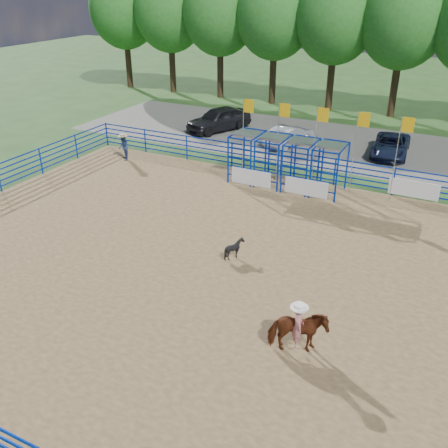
# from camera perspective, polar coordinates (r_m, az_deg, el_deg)

# --- Properties ---
(ground) EXTENTS (120.00, 120.00, 0.00)m
(ground) POSITION_cam_1_polar(r_m,az_deg,el_deg) (18.62, 3.95, -6.04)
(ground) COLOR #305522
(ground) RESTS_ON ground
(arena_dirt) EXTENTS (30.00, 20.00, 0.02)m
(arena_dirt) POSITION_cam_1_polar(r_m,az_deg,el_deg) (18.61, 3.95, -6.01)
(arena_dirt) COLOR olive
(arena_dirt) RESTS_ON ground
(gravel_strip) EXTENTS (40.00, 10.00, 0.01)m
(gravel_strip) POSITION_cam_1_polar(r_m,az_deg,el_deg) (33.59, 15.66, 8.34)
(gravel_strip) COLOR #67655C
(gravel_strip) RESTS_ON ground
(horse_and_rider) EXTENTS (1.87, 1.42, 2.37)m
(horse_and_rider) POSITION_cam_1_polar(r_m,az_deg,el_deg) (14.90, 8.42, -11.75)
(horse_and_rider) COLOR #5A2712
(horse_and_rider) RESTS_ON arena_dirt
(calf) EXTENTS (0.93, 0.87, 0.82)m
(calf) POSITION_cam_1_polar(r_m,az_deg,el_deg) (19.51, 1.20, -2.82)
(calf) COLOR black
(calf) RESTS_ON arena_dirt
(spectator_cowboy) EXTENTS (0.92, 0.93, 1.57)m
(spectator_cowboy) POSITION_cam_1_polar(r_m,az_deg,el_deg) (30.56, -11.42, 8.61)
(spectator_cowboy) COLOR navy
(spectator_cowboy) RESTS_ON arena_dirt
(car_a) EXTENTS (3.80, 5.21, 1.65)m
(car_a) POSITION_cam_1_polar(r_m,az_deg,el_deg) (36.06, -0.59, 11.92)
(car_a) COLOR black
(car_a) RESTS_ON gravel_strip
(car_b) EXTENTS (2.43, 4.11, 1.28)m
(car_b) POSITION_cam_1_polar(r_m,az_deg,el_deg) (33.09, 7.47, 10.00)
(car_b) COLOR gray
(car_b) RESTS_ON gravel_strip
(car_c) EXTENTS (2.40, 4.61, 1.24)m
(car_c) POSITION_cam_1_polar(r_m,az_deg,el_deg) (32.54, 18.52, 8.52)
(car_c) COLOR #161E38
(car_c) RESTS_ON gravel_strip
(perimeter_fence) EXTENTS (30.10, 20.10, 1.50)m
(perimeter_fence) POSITION_cam_1_polar(r_m,az_deg,el_deg) (18.22, 4.03, -4.05)
(perimeter_fence) COLOR #0833BC
(perimeter_fence) RESTS_ON ground
(chute_assembly) EXTENTS (19.32, 2.41, 4.20)m
(chute_assembly) POSITION_cam_1_polar(r_m,az_deg,el_deg) (26.14, 7.93, 6.81)
(chute_assembly) COLOR #0833BC
(chute_assembly) RESTS_ON ground
(treeline) EXTENTS (56.40, 6.40, 11.24)m
(treeline) POSITION_cam_1_polar(r_m,az_deg,el_deg) (41.01, 20.03, 21.76)
(treeline) COLOR #3F2B19
(treeline) RESTS_ON ground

